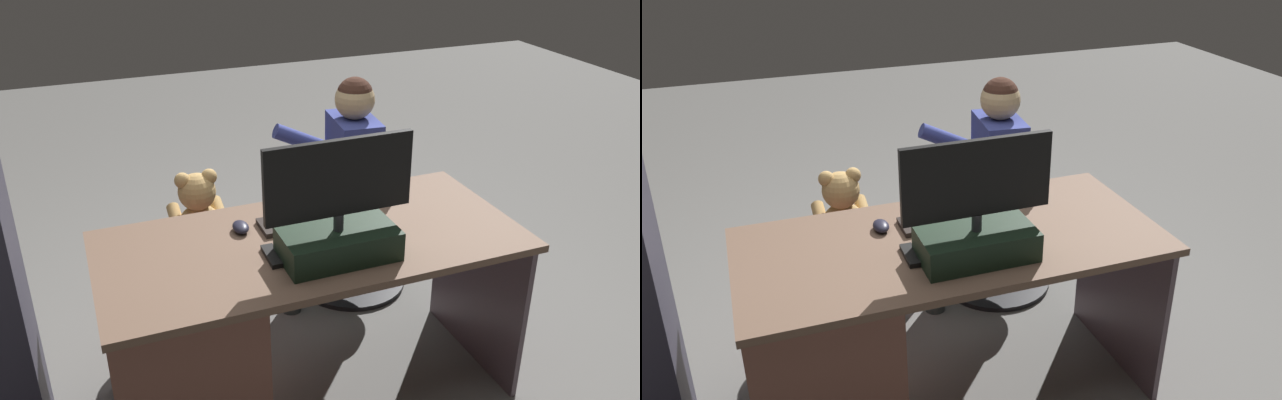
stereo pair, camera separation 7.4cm
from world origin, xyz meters
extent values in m
plane|color=slate|center=(0.00, 0.00, 0.00)|extent=(10.00, 10.00, 0.00)
cube|color=brown|center=(0.00, 0.31, 0.72)|extent=(1.57, 0.74, 0.03)
cube|color=brown|center=(0.53, 0.31, 0.35)|extent=(0.50, 0.68, 0.71)
cube|color=#53434B|center=(-0.77, 0.31, 0.35)|extent=(0.02, 0.66, 0.71)
cube|color=black|center=(-0.04, 0.47, 0.79)|extent=(0.41, 0.22, 0.11)
cylinder|color=#333338|center=(-0.04, 0.47, 0.88)|extent=(0.04, 0.04, 0.06)
cube|color=black|center=(-0.04, 0.47, 1.04)|extent=(0.53, 0.02, 0.27)
cube|color=black|center=(-0.04, 0.46, 1.04)|extent=(0.49, 0.00, 0.25)
cube|color=black|center=(-0.05, 0.19, 0.75)|extent=(0.42, 0.14, 0.02)
ellipsoid|color=#222232|center=(0.23, 0.16, 0.76)|extent=(0.06, 0.10, 0.04)
cylinder|color=#3372BF|center=(-0.41, 0.12, 0.79)|extent=(0.07, 0.07, 0.10)
cube|color=black|center=(0.18, 0.39, 0.75)|extent=(0.05, 0.15, 0.02)
cylinder|color=black|center=(0.29, -0.33, 0.01)|extent=(0.50, 0.50, 0.03)
cylinder|color=gray|center=(0.29, -0.33, 0.20)|extent=(0.04, 0.04, 0.35)
cylinder|color=maroon|center=(0.29, -0.33, 0.40)|extent=(0.41, 0.41, 0.06)
ellipsoid|color=tan|center=(0.29, -0.33, 0.53)|extent=(0.20, 0.16, 0.21)
sphere|color=tan|center=(0.29, -0.33, 0.70)|extent=(0.17, 0.17, 0.17)
sphere|color=beige|center=(0.29, -0.40, 0.69)|extent=(0.06, 0.06, 0.06)
sphere|color=tan|center=(0.24, -0.33, 0.77)|extent=(0.07, 0.07, 0.07)
sphere|color=tan|center=(0.35, -0.33, 0.77)|extent=(0.07, 0.07, 0.07)
cylinder|color=tan|center=(0.20, -0.36, 0.57)|extent=(0.06, 0.15, 0.10)
cylinder|color=tan|center=(0.39, -0.36, 0.57)|extent=(0.06, 0.15, 0.10)
cylinder|color=tan|center=(0.24, -0.44, 0.46)|extent=(0.07, 0.12, 0.07)
cylinder|color=tan|center=(0.35, -0.44, 0.46)|extent=(0.07, 0.12, 0.07)
cylinder|color=black|center=(-0.50, -0.42, 0.01)|extent=(0.57, 0.57, 0.03)
cylinder|color=gray|center=(-0.50, -0.42, 0.20)|extent=(0.04, 0.04, 0.35)
cylinder|color=#295D5A|center=(-0.50, -0.42, 0.40)|extent=(0.42, 0.42, 0.06)
cube|color=#36408E|center=(-0.50, -0.42, 0.67)|extent=(0.23, 0.34, 0.49)
sphere|color=tan|center=(-0.50, -0.42, 1.01)|extent=(0.19, 0.19, 0.19)
sphere|color=#3E251C|center=(-0.50, -0.42, 1.03)|extent=(0.18, 0.18, 0.18)
cylinder|color=#36408E|center=(-0.39, -0.20, 0.75)|extent=(0.39, 0.12, 0.23)
cylinder|color=#36408E|center=(-0.34, -0.60, 0.75)|extent=(0.39, 0.12, 0.23)
cylinder|color=#3A4344|center=(-0.31, -0.31, 0.45)|extent=(0.40, 0.15, 0.11)
cylinder|color=#3A4344|center=(-0.12, -0.29, 0.22)|extent=(0.10, 0.10, 0.43)
cylinder|color=#3A4344|center=(-0.29, -0.48, 0.45)|extent=(0.40, 0.15, 0.11)
cylinder|color=#3A4344|center=(-0.10, -0.46, 0.22)|extent=(0.10, 0.10, 0.43)
camera|label=1|loc=(0.77, 2.34, 1.94)|focal=37.51mm
camera|label=2|loc=(0.70, 2.37, 1.94)|focal=37.51mm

